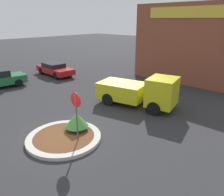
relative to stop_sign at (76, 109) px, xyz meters
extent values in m
plane|color=#2D2D30|center=(-0.79, -0.25, -1.77)|extent=(120.00, 120.00, 0.00)
cylinder|color=#BCB7AD|center=(-0.79, -0.25, -1.68)|extent=(3.64, 3.64, 0.17)
cylinder|color=brown|center=(-0.79, -0.25, -1.68)|extent=(2.99, 2.99, 0.17)
cylinder|color=#4C4C51|center=(0.00, 0.00, -0.48)|extent=(0.07, 0.07, 2.56)
cylinder|color=#B71414|center=(0.00, 0.00, 0.44)|extent=(0.68, 0.03, 0.68)
cylinder|color=brown|center=(-0.86, 0.63, -1.49)|extent=(0.08, 0.08, 0.20)
cone|color=#3D7F33|center=(-0.86, 0.63, -1.03)|extent=(1.21, 1.21, 0.72)
cube|color=gold|center=(0.83, 6.19, -0.50)|extent=(2.08, 2.30, 1.77)
cube|color=gold|center=(-1.95, 5.57, -0.85)|extent=(3.54, 2.72, 1.07)
cube|color=black|center=(1.41, 6.32, -0.19)|extent=(0.42, 1.74, 0.62)
cylinder|color=black|center=(0.47, 7.09, -1.34)|extent=(0.88, 0.41, 0.85)
cylinder|color=black|center=(0.89, 5.22, -1.34)|extent=(0.88, 0.41, 0.85)
cylinder|color=black|center=(-2.72, 6.38, -1.34)|extent=(0.88, 0.41, 0.85)
cylinder|color=black|center=(-2.31, 4.51, -1.34)|extent=(0.88, 0.41, 0.85)
cube|color=brown|center=(-0.86, 15.68, 1.71)|extent=(10.62, 6.00, 6.94)
cube|color=gold|center=(-0.86, 12.65, 4.37)|extent=(7.44, 0.08, 0.90)
cylinder|color=black|center=(-12.73, 2.61, -1.43)|extent=(0.29, 0.70, 0.68)
cylinder|color=black|center=(-11.10, 2.39, -1.43)|extent=(0.29, 0.70, 0.68)
cube|color=#B21919|center=(-12.27, 6.92, -1.18)|extent=(4.84, 2.07, 0.57)
cube|color=black|center=(-12.51, 6.93, -0.69)|extent=(2.36, 1.73, 0.41)
cylinder|color=black|center=(-10.76, 7.69, -1.41)|extent=(0.72, 0.24, 0.71)
cylinder|color=black|center=(-10.85, 6.00, -1.41)|extent=(0.72, 0.24, 0.71)
cylinder|color=black|center=(-13.70, 7.84, -1.41)|extent=(0.72, 0.24, 0.71)
cylinder|color=black|center=(-13.79, 6.15, -1.41)|extent=(0.72, 0.24, 0.71)
camera|label=1|loc=(7.36, -5.61, 3.83)|focal=35.00mm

